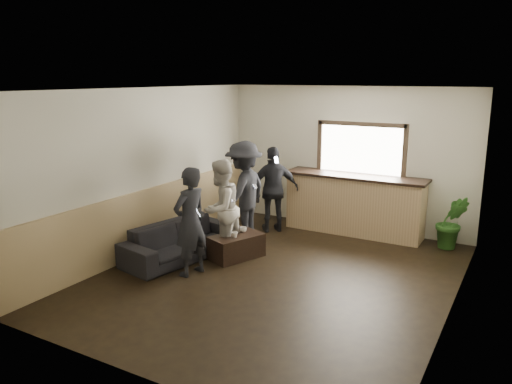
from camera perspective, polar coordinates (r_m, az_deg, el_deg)
The scene contains 12 objects.
ground at distance 7.73m, azimuth 2.30°, elevation -9.59°, with size 5.00×6.00×0.01m, color black.
room_shell at distance 7.64m, azimuth -2.51°, elevation 1.68°, with size 5.01×6.01×2.80m.
bar_counter at distance 9.79m, azimuth 11.18°, elevation -0.97°, with size 2.70×0.68×2.13m.
sofa at distance 8.46m, azimuth -8.53°, elevation -5.51°, with size 2.06×0.80×0.60m, color black.
coffee_table at distance 8.41m, azimuth -2.27°, elevation -6.24°, with size 0.49×0.88×0.39m, color black.
cup_a at distance 8.51m, azimuth -1.46°, elevation -4.30°, with size 0.11×0.11×0.09m, color silver.
cup_b at distance 8.21m, azimuth -2.46°, elevation -4.92°, with size 0.10×0.10×0.09m, color silver.
potted_plant at distance 9.41m, azimuth 21.46°, elevation -3.23°, with size 0.53×0.43×0.97m, color #2D6623.
person_a at distance 7.60m, azimuth -7.54°, elevation -3.39°, with size 0.52×0.67×1.67m.
person_b at distance 8.32m, azimuth -4.06°, elevation -1.92°, with size 0.63×0.81×1.66m.
person_c at distance 9.07m, azimuth -1.39°, elevation 0.02°, with size 0.70×1.21×1.85m.
person_d at distance 9.67m, azimuth 2.04°, elevation 0.29°, with size 1.01×0.94×1.67m.
Camera 1 is at (3.25, -6.34, 2.98)m, focal length 35.00 mm.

